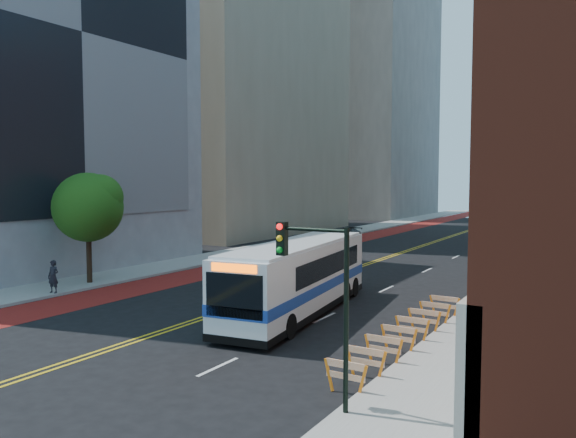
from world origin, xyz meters
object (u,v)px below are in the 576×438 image
Objects in this scene: traffic_signal at (317,278)px; car_b at (330,242)px; car_c at (346,236)px; street_tree at (89,205)px; transit_bus at (299,276)px; car_a at (313,248)px; pedestrian at (53,277)px.

car_b is (-15.83, 32.59, -3.03)m from traffic_signal.
car_b is at bearing -84.17° from car_c.
car_c is at bearing 113.80° from traffic_signal.
street_tree is 0.52× the size of transit_bus.
street_tree is at bearing -112.91° from car_b.
car_a is (-8.73, 17.70, -1.01)m from transit_bus.
car_a is at bearing -83.43° from car_c.
car_a is at bearing 118.39° from traffic_signal.
traffic_signal reaches higher than transit_bus.
street_tree is at bearing -101.83° from car_c.
street_tree is 29.10m from car_c.
street_tree is 1.32× the size of traffic_signal.
traffic_signal reaches higher than car_a.
pedestrian is (-5.05, -21.00, 0.27)m from car_a.
street_tree reaches higher than transit_bus.
pedestrian is at bearing -174.06° from transit_bus.
street_tree is 22.79m from traffic_signal.
car_b is at bearing 69.85° from pedestrian.
transit_bus reaches higher than pedestrian.
car_c is 31.93m from pedestrian.
pedestrian is (-3.98, -26.28, 0.37)m from car_b.
car_b is (-9.80, 22.98, -1.12)m from transit_bus.
pedestrian is (0.84, -3.24, -3.85)m from street_tree.
car_a is at bearing 108.72° from transit_bus.
car_a is 2.56× the size of pedestrian.
traffic_signal is (20.66, -9.55, -1.19)m from street_tree.
traffic_signal is 20.96m from pedestrian.
traffic_signal is 36.36m from car_b.
car_b is 5.59m from car_c.
car_b is (4.82, 23.03, -4.22)m from street_tree.
car_c reaches higher than car_b.
transit_bus is (14.62, 0.06, -3.10)m from street_tree.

